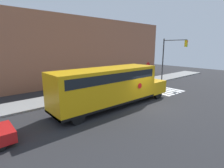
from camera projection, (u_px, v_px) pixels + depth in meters
The scene contains 7 objects.
ground_plane at pixel (148, 106), 14.40m from camera, with size 60.00×60.00×0.00m, color #28282B.
sidewalk_strip at pixel (100, 91), 19.20m from camera, with size 44.00×3.00×0.15m.
building_backdrop at pixel (70, 51), 23.13m from camera, with size 32.00×4.00×8.52m.
crosswalk_stripes at pixel (164, 91), 19.44m from camera, with size 3.30×3.20×0.01m.
school_bus at pixel (110, 85), 13.80m from camera, with size 10.84×2.57×3.18m.
stop_sign at pixel (148, 70), 22.40m from camera, with size 0.67×0.10×2.88m.
traffic_light at pixel (170, 54), 23.29m from camera, with size 0.28×3.38×5.88m.
Camera 1 is at (-11.18, -8.45, 4.79)m, focal length 28.00 mm.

